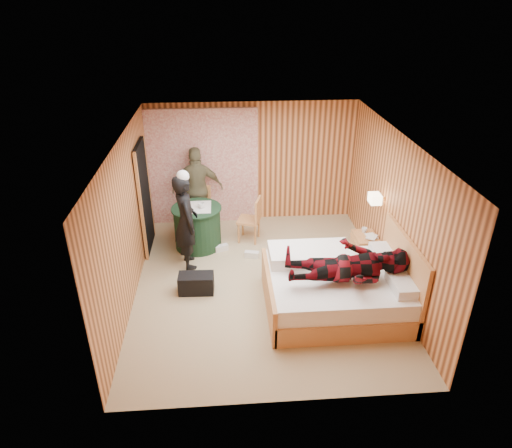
{
  "coord_description": "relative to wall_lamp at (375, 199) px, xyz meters",
  "views": [
    {
      "loc": [
        -0.6,
        -6.36,
        4.43
      ],
      "look_at": [
        -0.11,
        0.15,
        1.05
      ],
      "focal_mm": 32.0,
      "sensor_mm": 36.0,
      "label": 1
    }
  ],
  "objects": [
    {
      "name": "nightstand",
      "position": [
        -0.04,
        0.08,
        -1.02
      ],
      "size": [
        0.41,
        0.56,
        0.54
      ],
      "color": "#E59D5D",
      "rests_on": "floor"
    },
    {
      "name": "doorway",
      "position": [
        -3.98,
        0.95,
        -0.28
      ],
      "size": [
        0.06,
        0.9,
        2.05
      ],
      "primitive_type": "cube",
      "color": "black",
      "rests_on": "floor"
    },
    {
      "name": "floor",
      "position": [
        -1.92,
        -0.45,
        -1.3
      ],
      "size": [
        4.2,
        5.0,
        0.01
      ],
      "primitive_type": "cube",
      "color": "tan",
      "rests_on": "ground"
    },
    {
      "name": "book_upper",
      "position": [
        -0.04,
        0.03,
        -0.73
      ],
      "size": [
        0.26,
        0.28,
        0.02
      ],
      "primitive_type": "imported",
      "rotation": [
        0.0,
        0.0,
        -0.6
      ],
      "color": "white",
      "rests_on": "nightstand"
    },
    {
      "name": "wall_right",
      "position": [
        0.18,
        -0.45,
        -0.05
      ],
      "size": [
        0.02,
        5.0,
        2.5
      ],
      "primitive_type": "cube",
      "color": "#ED9B5A",
      "rests_on": "floor"
    },
    {
      "name": "wall_lamp",
      "position": [
        0.0,
        0.0,
        0.0
      ],
      "size": [
        0.26,
        0.24,
        0.16
      ],
      "color": "gold",
      "rests_on": "wall_right"
    },
    {
      "name": "wall_back",
      "position": [
        -1.92,
        2.05,
        -0.05
      ],
      "size": [
        4.2,
        0.02,
        2.5
      ],
      "primitive_type": "cube",
      "color": "#ED9B5A",
      "rests_on": "floor"
    },
    {
      "name": "man_on_bed",
      "position": [
        -0.77,
        -1.38,
        -0.28
      ],
      "size": [
        0.86,
        0.67,
        1.77
      ],
      "primitive_type": "imported",
      "rotation": [
        0.0,
        1.57,
        0.0
      ],
      "color": "#5E0910",
      "rests_on": "bed"
    },
    {
      "name": "woman_standing",
      "position": [
        -3.2,
        0.25,
        -0.44
      ],
      "size": [
        0.55,
        0.71,
        1.72
      ],
      "primitive_type": "imported",
      "rotation": [
        0.0,
        0.0,
        1.82
      ],
      "color": "black",
      "rests_on": "floor"
    },
    {
      "name": "ceiling",
      "position": [
        -1.92,
        -0.45,
        1.2
      ],
      "size": [
        4.2,
        5.0,
        0.01
      ],
      "primitive_type": "cube",
      "color": "white",
      "rests_on": "wall_back"
    },
    {
      "name": "wall_left",
      "position": [
        -4.02,
        -0.45,
        -0.05
      ],
      "size": [
        0.02,
        5.0,
        2.5
      ],
      "primitive_type": "cube",
      "color": "#ED9B5A",
      "rests_on": "floor"
    },
    {
      "name": "chair_near",
      "position": [
        -1.99,
        1.04,
        -0.78
      ],
      "size": [
        0.51,
        0.51,
        0.9
      ],
      "rotation": [
        0.0,
        0.0,
        -1.87
      ],
      "color": "#E59D5D",
      "rests_on": "floor"
    },
    {
      "name": "sneaker_right",
      "position": [
        -2.05,
        0.4,
        -1.24
      ],
      "size": [
        0.28,
        0.17,
        0.12
      ],
      "primitive_type": "cube",
      "rotation": [
        0.0,
        0.0,
        -0.23
      ],
      "color": "white",
      "rests_on": "floor"
    },
    {
      "name": "man_at_table",
      "position": [
        -3.05,
        1.68,
        -0.44
      ],
      "size": [
        1.05,
        0.51,
        1.72
      ],
      "primitive_type": "imported",
      "rotation": [
        0.0,
        0.0,
        3.24
      ],
      "color": "#6C6748",
      "rests_on": "floor"
    },
    {
      "name": "bed",
      "position": [
        -0.81,
        -1.15,
        -0.96
      ],
      "size": [
        2.19,
        1.73,
        1.19
      ],
      "color": "#E59D5D",
      "rests_on": "floor"
    },
    {
      "name": "curtain",
      "position": [
        -2.92,
        1.98,
        -0.1
      ],
      "size": [
        2.2,
        0.08,
        2.4
      ],
      "primitive_type": "cube",
      "color": "white",
      "rests_on": "floor"
    },
    {
      "name": "sneaker_left",
      "position": [
        -2.61,
        0.68,
        -1.24
      ],
      "size": [
        0.28,
        0.19,
        0.11
      ],
      "primitive_type": "cube",
      "rotation": [
        0.0,
        0.0,
        0.36
      ],
      "color": "white",
      "rests_on": "floor"
    },
    {
      "name": "cup_table",
      "position": [
        -2.95,
        0.85,
        -0.42
      ],
      "size": [
        0.16,
        0.16,
        0.1
      ],
      "primitive_type": "imported",
      "rotation": [
        0.0,
        0.0,
        0.36
      ],
      "color": "white",
      "rests_on": "round_table"
    },
    {
      "name": "cup_nightstand",
      "position": [
        -0.04,
        0.21,
        -0.71
      ],
      "size": [
        0.12,
        0.12,
        0.09
      ],
      "primitive_type": "imported",
      "rotation": [
        0.0,
        0.0,
        -0.26
      ],
      "color": "white",
      "rests_on": "nightstand"
    },
    {
      "name": "chair_far",
      "position": [
        -3.03,
        1.63,
        -0.76
      ],
      "size": [
        0.52,
        0.52,
        0.93
      ],
      "rotation": [
        0.0,
        0.0,
        -0.29
      ],
      "color": "#E59D5D",
      "rests_on": "floor"
    },
    {
      "name": "duffel_bag",
      "position": [
        -3.03,
        -0.61,
        -1.14
      ],
      "size": [
        0.58,
        0.33,
        0.32
      ],
      "primitive_type": "cube",
      "rotation": [
        0.0,
        0.0,
        -0.04
      ],
      "color": "black",
      "rests_on": "floor"
    },
    {
      "name": "round_table",
      "position": [
        -3.05,
        0.9,
        -0.88
      ],
      "size": [
        0.93,
        0.93,
        0.83
      ],
      "color": "#1A3A1F",
      "rests_on": "floor"
    },
    {
      "name": "book_lower",
      "position": [
        -0.04,
        0.03,
        -0.75
      ],
      "size": [
        0.2,
        0.25,
        0.02
      ],
      "primitive_type": "imported",
      "rotation": [
        0.0,
        0.0,
        0.17
      ],
      "color": "white",
      "rests_on": "nightstand"
    }
  ]
}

